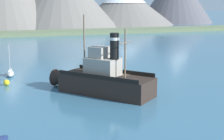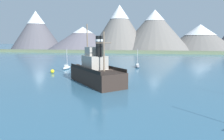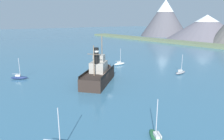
{
  "view_description": "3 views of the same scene",
  "coord_description": "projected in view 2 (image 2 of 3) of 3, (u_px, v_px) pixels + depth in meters",
  "views": [
    {
      "loc": [
        -14.14,
        -40.6,
        11.68
      ],
      "look_at": [
        -0.04,
        2.28,
        2.46
      ],
      "focal_mm": 55.0,
      "sensor_mm": 36.0,
      "label": 1
    },
    {
      "loc": [
        6.08,
        -32.17,
        7.18
      ],
      "look_at": [
        0.35,
        3.02,
        1.78
      ],
      "focal_mm": 32.0,
      "sensor_mm": 36.0,
      "label": 2
    },
    {
      "loc": [
        32.52,
        -22.68,
        13.13
      ],
      "look_at": [
        -1.45,
        2.94,
        2.45
      ],
      "focal_mm": 32.0,
      "sensor_mm": 36.0,
      "label": 3
    }
  ],
  "objects": [
    {
      "name": "shoreline_strip",
      "position": [
        133.0,
        52.0,
        110.18
      ],
      "size": [
        240.0,
        12.0,
        1.2
      ],
      "primitive_type": "cube",
      "color": "#6B7A56",
      "rests_on": "ground"
    },
    {
      "name": "mooring_buoy",
      "position": [
        52.0,
        71.0,
        43.37
      ],
      "size": [
        0.85,
        0.85,
        0.85
      ],
      "primitive_type": "sphere",
      "color": "yellow",
      "rests_on": "ground"
    },
    {
      "name": "old_tugboat",
      "position": [
        94.0,
        72.0,
        33.44
      ],
      "size": [
        11.93,
        13.14,
        9.9
      ],
      "color": "#2D231E",
      "rests_on": "ground"
    },
    {
      "name": "sailboat_grey",
      "position": [
        137.0,
        66.0,
        52.32
      ],
      "size": [
        1.37,
        3.87,
        4.9
      ],
      "color": "gray",
      "rests_on": "ground"
    },
    {
      "name": "ground_plane",
      "position": [
        107.0,
        83.0,
        33.44
      ],
      "size": [
        600.0,
        600.0,
        0.0
      ],
      "primitive_type": "plane",
      "color": "teal"
    },
    {
      "name": "sailboat_white",
      "position": [
        67.0,
        67.0,
        49.52
      ],
      "size": [
        1.23,
        3.84,
        4.9
      ],
      "color": "white",
      "rests_on": "ground"
    },
    {
      "name": "mountain_ridge",
      "position": [
        138.0,
        32.0,
        142.64
      ],
      "size": [
        193.11,
        58.72,
        30.79
      ],
      "color": "#56545B",
      "rests_on": "ground"
    }
  ]
}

